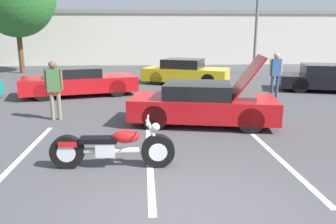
{
  "coord_description": "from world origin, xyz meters",
  "views": [
    {
      "loc": [
        -0.57,
        -4.12,
        2.5
      ],
      "look_at": [
        -0.04,
        3.0,
        0.8
      ],
      "focal_mm": 35.0,
      "sensor_mm": 36.0,
      "label": 1
    }
  ],
  "objects_px": {
    "show_car_hood_open": "(203,104)",
    "parked_car_mid_right_row": "(185,72)",
    "parked_car_right_row": "(328,78)",
    "spectator_midground": "(276,71)",
    "parked_car_mid_left_row": "(79,82)",
    "spectator_near_motorcycle": "(54,85)",
    "motorcycle": "(112,148)"
  },
  "relations": [
    {
      "from": "show_car_hood_open",
      "to": "parked_car_mid_right_row",
      "type": "relative_size",
      "value": 0.93
    },
    {
      "from": "parked_car_right_row",
      "to": "parked_car_mid_right_row",
      "type": "height_order",
      "value": "parked_car_mid_right_row"
    },
    {
      "from": "parked_car_right_row",
      "to": "parked_car_mid_right_row",
      "type": "relative_size",
      "value": 1.01
    },
    {
      "from": "parked_car_right_row",
      "to": "spectator_midground",
      "type": "xyz_separation_m",
      "value": [
        -3.03,
        -1.39,
        0.51
      ]
    },
    {
      "from": "parked_car_mid_right_row",
      "to": "spectator_midground",
      "type": "bearing_deg",
      "value": -29.67
    },
    {
      "from": "parked_car_mid_left_row",
      "to": "spectator_near_motorcycle",
      "type": "bearing_deg",
      "value": -102.97
    },
    {
      "from": "motorcycle",
      "to": "parked_car_mid_left_row",
      "type": "height_order",
      "value": "parked_car_mid_left_row"
    },
    {
      "from": "parked_car_mid_right_row",
      "to": "spectator_midground",
      "type": "distance_m",
      "value": 5.06
    },
    {
      "from": "motorcycle",
      "to": "spectator_near_motorcycle",
      "type": "relative_size",
      "value": 1.35
    },
    {
      "from": "motorcycle",
      "to": "parked_car_right_row",
      "type": "distance_m",
      "value": 12.0
    },
    {
      "from": "show_car_hood_open",
      "to": "spectator_midground",
      "type": "relative_size",
      "value": 2.39
    },
    {
      "from": "parked_car_right_row",
      "to": "spectator_near_motorcycle",
      "type": "height_order",
      "value": "spectator_near_motorcycle"
    },
    {
      "from": "motorcycle",
      "to": "parked_car_mid_right_row",
      "type": "bearing_deg",
      "value": 78.06
    },
    {
      "from": "show_car_hood_open",
      "to": "parked_car_right_row",
      "type": "relative_size",
      "value": 0.92
    },
    {
      "from": "show_car_hood_open",
      "to": "motorcycle",
      "type": "bearing_deg",
      "value": -116.0
    },
    {
      "from": "motorcycle",
      "to": "parked_car_mid_left_row",
      "type": "bearing_deg",
      "value": 107.46
    },
    {
      "from": "parked_car_mid_right_row",
      "to": "spectator_near_motorcycle",
      "type": "height_order",
      "value": "spectator_near_motorcycle"
    },
    {
      "from": "motorcycle",
      "to": "parked_car_mid_right_row",
      "type": "xyz_separation_m",
      "value": [
        2.74,
        10.66,
        0.21
      ]
    },
    {
      "from": "parked_car_right_row",
      "to": "spectator_midground",
      "type": "height_order",
      "value": "spectator_midground"
    },
    {
      "from": "motorcycle",
      "to": "parked_car_mid_left_row",
      "type": "distance_m",
      "value": 8.09
    },
    {
      "from": "parked_car_mid_left_row",
      "to": "parked_car_mid_right_row",
      "type": "bearing_deg",
      "value": 16.42
    },
    {
      "from": "motorcycle",
      "to": "parked_car_right_row",
      "type": "relative_size",
      "value": 0.51
    },
    {
      "from": "parked_car_right_row",
      "to": "spectator_midground",
      "type": "distance_m",
      "value": 3.37
    },
    {
      "from": "spectator_midground",
      "to": "show_car_hood_open",
      "type": "bearing_deg",
      "value": -133.79
    },
    {
      "from": "parked_car_right_row",
      "to": "parked_car_mid_left_row",
      "type": "xyz_separation_m",
      "value": [
        -10.96,
        -0.26,
        0.01
      ]
    },
    {
      "from": "motorcycle",
      "to": "spectator_midground",
      "type": "distance_m",
      "value": 8.91
    },
    {
      "from": "parked_car_mid_left_row",
      "to": "spectator_midground",
      "type": "distance_m",
      "value": 8.03
    },
    {
      "from": "parked_car_right_row",
      "to": "spectator_midground",
      "type": "bearing_deg",
      "value": -137.96
    },
    {
      "from": "spectator_near_motorcycle",
      "to": "show_car_hood_open",
      "type": "bearing_deg",
      "value": -10.29
    },
    {
      "from": "parked_car_right_row",
      "to": "show_car_hood_open",
      "type": "bearing_deg",
      "value": -124.84
    },
    {
      "from": "motorcycle",
      "to": "parked_car_mid_right_row",
      "type": "relative_size",
      "value": 0.51
    },
    {
      "from": "parked_car_right_row",
      "to": "spectator_near_motorcycle",
      "type": "bearing_deg",
      "value": -140.95
    }
  ]
}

